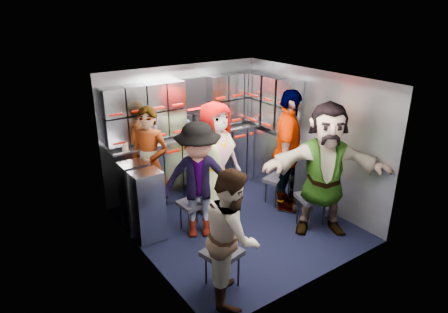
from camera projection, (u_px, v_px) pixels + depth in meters
floor at (237, 224)px, 5.78m from camera, size 3.00×3.00×0.00m
wall_back at (183, 130)px, 6.55m from camera, size 2.80×0.04×2.10m
wall_left at (142, 182)px, 4.66m from camera, size 0.04×3.00×2.10m
wall_right at (311, 138)px, 6.14m from camera, size 0.04×3.00×2.10m
ceiling at (239, 79)px, 5.02m from camera, size 2.80×3.00×0.02m
cart_bank_back at (191, 165)px, 6.59m from camera, size 2.68×0.38×0.99m
cart_bank_left at (142, 201)px, 5.40m from camera, size 0.38×0.76×0.99m
counter at (190, 135)px, 6.40m from camera, size 2.68×0.42×0.03m
locker_bank_back at (187, 105)px, 6.27m from camera, size 2.68×0.28×0.82m
locker_bank_right at (274, 103)px, 6.44m from camera, size 0.28×1.00×0.82m
right_cabinet at (276, 161)px, 6.72m from camera, size 0.28×1.20×1.00m
coffee_niche at (195, 104)px, 6.42m from camera, size 0.46×0.16×0.84m
red_latch_strip at (196, 146)px, 6.29m from camera, size 2.60×0.02×0.03m
jump_seat_near_left at (222, 255)px, 4.42m from camera, size 0.44×0.43×0.45m
jump_seat_mid_left at (192, 205)px, 5.55m from camera, size 0.38×0.36×0.42m
jump_seat_center at (209, 182)px, 6.20m from camera, size 0.46×0.44×0.45m
jump_seat_mid_right at (278, 181)px, 6.27m from camera, size 0.45×0.44×0.44m
jump_seat_near_right at (312, 199)px, 5.65m from camera, size 0.47×0.46×0.45m
attendant_standing at (150, 164)px, 5.74m from camera, size 0.68×0.73×1.67m
attendant_arc_a at (232, 235)px, 4.15m from camera, size 0.86×0.91×1.49m
attendant_arc_b at (198, 181)px, 5.25m from camera, size 1.20×1.02×1.62m
attendant_arc_c at (215, 158)px, 5.89m from camera, size 0.89×0.63×1.71m
attendant_arc_d at (288, 151)px, 5.93m from camera, size 1.11×1.08×1.87m
attendant_arc_e at (325, 170)px, 5.32m from camera, size 1.70×1.45×1.84m
bottle_left at (188, 128)px, 6.28m from camera, size 0.07×0.07×0.24m
bottle_mid at (156, 133)px, 5.98m from camera, size 0.07×0.07×0.28m
bottle_right at (228, 121)px, 6.70m from camera, size 0.07×0.07×0.22m
cup_left at (125, 146)px, 5.74m from camera, size 0.08×0.08×0.10m
cup_right at (219, 127)px, 6.61m from camera, size 0.08×0.08×0.09m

